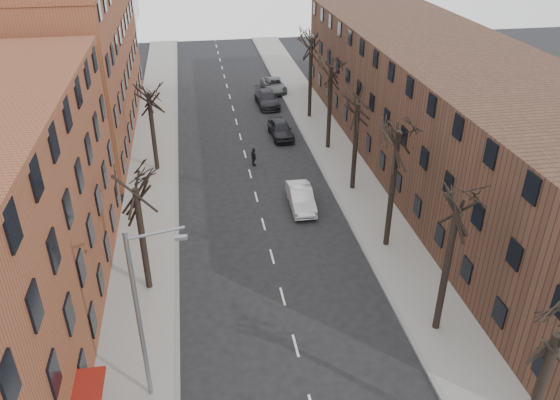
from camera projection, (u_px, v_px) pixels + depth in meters
name	position (u px, v px, depth m)	size (l,w,h in m)	color
sidewalk_left	(153.00, 164.00, 46.63)	(4.00, 90.00, 0.15)	gray
sidewalk_right	(335.00, 152.00, 48.92)	(4.00, 90.00, 0.15)	gray
building_left_far	(59.00, 60.00, 49.82)	(12.00, 28.00, 14.00)	brown
building_right	(451.00, 114.00, 43.35)	(12.00, 50.00, 10.00)	#4B2F23
tree_right_b	(435.00, 329.00, 29.14)	(5.20, 5.20, 10.80)	black
tree_right_c	(386.00, 246.00, 36.01)	(5.20, 5.20, 11.60)	black
tree_right_d	(352.00, 189.00, 42.89)	(5.20, 5.20, 10.00)	black
tree_right_e	(328.00, 148.00, 49.76)	(5.20, 5.20, 10.80)	black
tree_right_f	(309.00, 117.00, 56.64)	(5.20, 5.20, 11.60)	black
tree_left_a	(150.00, 288.00, 32.12)	(5.20, 5.20, 9.50)	black
tree_left_b	(158.00, 170.00, 45.87)	(5.20, 5.20, 9.50)	black
streetlight	(142.00, 311.00, 22.86)	(2.45, 0.22, 9.03)	slate
silver_sedan	(301.00, 198.00, 40.07)	(1.63, 4.69, 1.54)	silver
parked_car_near	(281.00, 129.00, 51.70)	(1.92, 4.78, 1.63)	black
parked_car_mid	(267.00, 99.00, 59.44)	(2.19, 5.39, 1.56)	#212029
parked_car_far	(274.00, 85.00, 63.83)	(2.38, 5.17, 1.44)	#5B5E63
pedestrian_crossing	(254.00, 157.00, 46.23)	(0.94, 0.39, 1.61)	black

